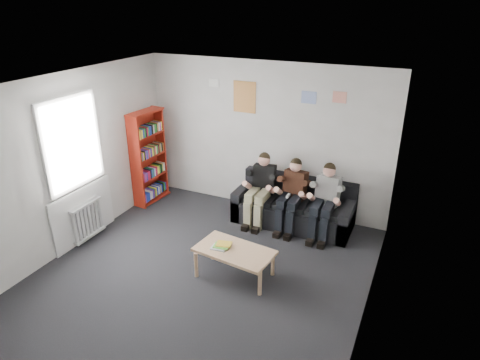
# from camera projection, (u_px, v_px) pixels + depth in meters

# --- Properties ---
(room_shell) EXTENTS (5.00, 5.00, 5.00)m
(room_shell) POSITION_uv_depth(u_px,v_px,m) (194.00, 193.00, 5.52)
(room_shell) COLOR black
(room_shell) RESTS_ON ground
(sofa) EXTENTS (2.02, 0.83, 0.78)m
(sofa) POSITION_uv_depth(u_px,v_px,m) (294.00, 208.00, 7.43)
(sofa) COLOR black
(sofa) RESTS_ON ground
(bookshelf) EXTENTS (0.27, 0.80, 1.77)m
(bookshelf) POSITION_uv_depth(u_px,v_px,m) (149.00, 157.00, 8.05)
(bookshelf) COLOR maroon
(bookshelf) RESTS_ON ground
(coffee_table) EXTENTS (1.08, 0.59, 0.43)m
(coffee_table) POSITION_uv_depth(u_px,v_px,m) (234.00, 253.00, 5.98)
(coffee_table) COLOR tan
(coffee_table) RESTS_ON ground
(game_cases) EXTENTS (0.26, 0.22, 0.05)m
(game_cases) POSITION_uv_depth(u_px,v_px,m) (221.00, 246.00, 6.00)
(game_cases) COLOR silver
(game_cases) RESTS_ON coffee_table
(person_left) EXTENTS (0.38, 0.81, 1.23)m
(person_left) POSITION_uv_depth(u_px,v_px,m) (260.00, 189.00, 7.36)
(person_left) COLOR black
(person_left) RESTS_ON sofa
(person_middle) EXTENTS (0.37, 0.79, 1.22)m
(person_middle) POSITION_uv_depth(u_px,v_px,m) (291.00, 196.00, 7.15)
(person_middle) COLOR #432316
(person_middle) RESTS_ON sofa
(person_right) EXTENTS (0.37, 0.80, 1.22)m
(person_right) POSITION_uv_depth(u_px,v_px,m) (325.00, 202.00, 6.93)
(person_right) COLOR white
(person_right) RESTS_ON sofa
(radiator) EXTENTS (0.10, 0.64, 0.60)m
(radiator) POSITION_uv_depth(u_px,v_px,m) (88.00, 220.00, 6.90)
(radiator) COLOR silver
(radiator) RESTS_ON ground
(window) EXTENTS (0.05, 1.30, 2.36)m
(window) POSITION_uv_depth(u_px,v_px,m) (78.00, 181.00, 6.66)
(window) COLOR white
(window) RESTS_ON room_shell
(poster_large) EXTENTS (0.42, 0.01, 0.55)m
(poster_large) POSITION_uv_depth(u_px,v_px,m) (245.00, 97.00, 7.46)
(poster_large) COLOR gold
(poster_large) RESTS_ON room_shell
(poster_blue) EXTENTS (0.25, 0.01, 0.20)m
(poster_blue) POSITION_uv_depth(u_px,v_px,m) (309.00, 97.00, 6.98)
(poster_blue) COLOR #4172DE
(poster_blue) RESTS_ON room_shell
(poster_pink) EXTENTS (0.22, 0.01, 0.18)m
(poster_pink) POSITION_uv_depth(u_px,v_px,m) (340.00, 97.00, 6.77)
(poster_pink) COLOR #DE45B0
(poster_pink) RESTS_ON room_shell
(poster_sign) EXTENTS (0.20, 0.01, 0.14)m
(poster_sign) POSITION_uv_depth(u_px,v_px,m) (214.00, 83.00, 7.61)
(poster_sign) COLOR white
(poster_sign) RESTS_ON room_shell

